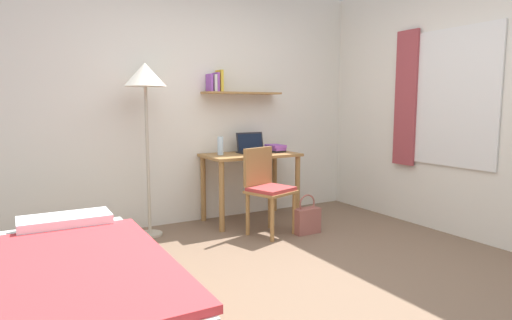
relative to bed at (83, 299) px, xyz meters
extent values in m
plane|color=brown|center=(1.48, 0.04, -0.24)|extent=(5.28, 5.28, 0.00)
cube|color=silver|center=(1.48, 2.06, 1.06)|extent=(4.40, 0.05, 2.60)
cube|color=#9E703D|center=(1.99, 1.93, 1.17)|extent=(0.91, 0.22, 0.02)
cube|color=purple|center=(1.61, 1.96, 1.28)|extent=(0.03, 0.14, 0.19)
cube|color=silver|center=(1.66, 1.95, 1.28)|extent=(0.03, 0.15, 0.18)
cube|color=purple|center=(1.69, 1.96, 1.29)|extent=(0.03, 0.14, 0.20)
cube|color=gold|center=(1.73, 1.95, 1.30)|extent=(0.03, 0.15, 0.23)
cube|color=silver|center=(3.51, 0.04, 1.06)|extent=(0.05, 4.40, 2.60)
cube|color=silver|center=(3.47, 0.32, 1.11)|extent=(0.02, 0.93, 1.33)
cube|color=white|center=(3.47, 0.32, 1.11)|extent=(0.01, 0.87, 1.27)
cube|color=#993D42|center=(3.44, 0.90, 1.11)|extent=(0.03, 0.28, 1.43)
cube|color=#9E703D|center=(0.00, -0.01, -0.10)|extent=(0.83, 1.87, 0.28)
cube|color=silver|center=(0.00, -0.01, 0.12)|extent=(0.80, 1.81, 0.16)
cube|color=#DB383D|center=(0.00, -0.12, 0.22)|extent=(0.85, 1.53, 0.04)
cube|color=white|center=(0.00, 0.72, 0.25)|extent=(0.58, 0.28, 0.10)
cube|color=#9E703D|center=(1.99, 1.74, 0.50)|extent=(1.03, 0.58, 0.03)
cylinder|color=#9E703D|center=(1.53, 1.50, 0.12)|extent=(0.06, 0.06, 0.72)
cylinder|color=#9E703D|center=(2.46, 1.50, 0.12)|extent=(0.06, 0.06, 0.72)
cylinder|color=#9E703D|center=(1.53, 1.98, 0.12)|extent=(0.06, 0.06, 0.72)
cylinder|color=#9E703D|center=(2.46, 1.98, 0.12)|extent=(0.06, 0.06, 0.72)
cube|color=#9E703D|center=(1.91, 1.17, 0.19)|extent=(0.51, 0.50, 0.03)
cube|color=#B23838|center=(1.91, 1.17, 0.22)|extent=(0.47, 0.46, 0.04)
cube|color=#9E703D|center=(1.86, 1.34, 0.43)|extent=(0.38, 0.16, 0.38)
cylinder|color=#9E703D|center=(1.80, 0.97, -0.03)|extent=(0.04, 0.04, 0.42)
cylinder|color=#9E703D|center=(2.12, 1.07, -0.03)|extent=(0.04, 0.04, 0.42)
cylinder|color=#9E703D|center=(1.70, 1.27, -0.03)|extent=(0.04, 0.04, 0.42)
cylinder|color=#9E703D|center=(2.02, 1.37, -0.03)|extent=(0.04, 0.04, 0.42)
cylinder|color=#B2A893|center=(0.85, 1.73, -0.23)|extent=(0.24, 0.24, 0.02)
cylinder|color=#B2A893|center=(0.85, 1.73, 0.50)|extent=(0.03, 0.03, 1.43)
cone|color=silver|center=(0.85, 1.73, 1.33)|extent=(0.40, 0.40, 0.22)
cube|color=black|center=(2.06, 1.78, 0.52)|extent=(0.34, 0.23, 0.01)
cube|color=black|center=(2.06, 1.87, 0.63)|extent=(0.33, 0.05, 0.21)
cube|color=black|center=(2.06, 1.87, 0.63)|extent=(0.30, 0.04, 0.18)
cylinder|color=silver|center=(1.65, 1.78, 0.61)|extent=(0.06, 0.06, 0.20)
cube|color=#333338|center=(2.33, 1.75, 0.52)|extent=(0.18, 0.21, 0.02)
cube|color=purple|center=(2.32, 1.75, 0.55)|extent=(0.17, 0.23, 0.03)
cube|color=purple|center=(2.32, 1.75, 0.58)|extent=(0.16, 0.23, 0.03)
cube|color=#99564C|center=(2.25, 1.03, -0.11)|extent=(0.27, 0.12, 0.26)
torus|color=#99564C|center=(2.25, 1.03, 0.07)|extent=(0.19, 0.02, 0.19)
camera|label=1|loc=(-0.28, -2.40, 1.04)|focal=30.34mm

